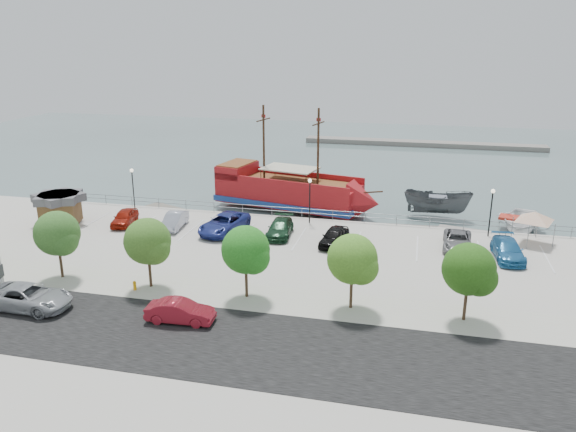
# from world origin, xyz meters

# --- Properties ---
(ground) EXTENTS (160.00, 160.00, 0.00)m
(ground) POSITION_xyz_m (0.00, 0.00, -1.00)
(ground) COLOR #485C5C
(land_slab) EXTENTS (100.00, 58.00, 1.20)m
(land_slab) POSITION_xyz_m (0.00, -21.00, -0.60)
(land_slab) COLOR #B4AFA1
(land_slab) RESTS_ON ground
(street) EXTENTS (100.00, 8.00, 0.04)m
(street) POSITION_xyz_m (0.00, -16.00, 0.01)
(street) COLOR black
(street) RESTS_ON land_slab
(sidewalk) EXTENTS (100.00, 4.00, 0.05)m
(sidewalk) POSITION_xyz_m (0.00, -10.00, 0.01)
(sidewalk) COLOR #ADAB96
(sidewalk) RESTS_ON land_slab
(seawall_railing) EXTENTS (50.00, 0.06, 1.00)m
(seawall_railing) POSITION_xyz_m (0.00, 7.80, 0.53)
(seawall_railing) COLOR slate
(seawall_railing) RESTS_ON land_slab
(far_shore) EXTENTS (40.00, 3.00, 0.80)m
(far_shore) POSITION_xyz_m (10.00, 55.00, -0.60)
(far_shore) COLOR gray
(far_shore) RESTS_ON ground
(pirate_ship) EXTENTS (18.49, 8.58, 11.46)m
(pirate_ship) POSITION_xyz_m (-2.43, 13.25, 0.92)
(pirate_ship) COLOR #A31519
(pirate_ship) RESTS_ON ground
(patrol_boat) EXTENTS (7.07, 3.34, 2.64)m
(patrol_boat) POSITION_xyz_m (11.78, 14.27, 0.32)
(patrol_boat) COLOR #4E5154
(patrol_boat) RESTS_ON ground
(speedboat) EXTENTS (6.52, 7.91, 1.42)m
(speedboat) POSITION_xyz_m (19.56, 12.01, -0.29)
(speedboat) COLOR white
(speedboat) RESTS_ON ground
(dock_west) EXTENTS (7.39, 4.79, 0.41)m
(dock_west) POSITION_xyz_m (-15.15, 9.20, -0.80)
(dock_west) COLOR #696459
(dock_west) RESTS_ON ground
(dock_mid) EXTENTS (6.73, 2.31, 0.38)m
(dock_mid) POSITION_xyz_m (9.15, 9.20, -0.81)
(dock_mid) COLOR #66635C
(dock_mid) RESTS_ON ground
(dock_east) EXTENTS (6.99, 3.47, 0.38)m
(dock_east) POSITION_xyz_m (15.10, 9.20, -0.81)
(dock_east) COLOR gray
(dock_east) RESTS_ON ground
(shed) EXTENTS (4.55, 4.55, 2.93)m
(shed) POSITION_xyz_m (-22.49, 0.85, 1.56)
(shed) COLOR brown
(shed) RESTS_ON land_slab
(canopy_tent) EXTENTS (5.02, 5.02, 3.18)m
(canopy_tent) POSITION_xyz_m (19.41, 5.59, 2.76)
(canopy_tent) COLOR slate
(canopy_tent) RESTS_ON land_slab
(street_van) EXTENTS (5.72, 2.69, 1.58)m
(street_van) POSITION_xyz_m (-14.14, -14.82, 0.79)
(street_van) COLOR #9A9EA2
(street_van) RESTS_ON street
(street_sedan) EXTENTS (4.29, 1.73, 1.39)m
(street_sedan) POSITION_xyz_m (-3.91, -14.24, 0.69)
(street_sedan) COLOR maroon
(street_sedan) RESTS_ON street
(fire_hydrant) EXTENTS (0.24, 0.24, 0.70)m
(fire_hydrant) POSITION_xyz_m (-8.81, -10.80, 0.38)
(fire_hydrant) COLOR orange
(fire_hydrant) RESTS_ON sidewalk
(lamp_post_left) EXTENTS (0.36, 0.36, 4.28)m
(lamp_post_left) POSITION_xyz_m (-18.00, 6.50, 2.94)
(lamp_post_left) COLOR black
(lamp_post_left) RESTS_ON land_slab
(lamp_post_mid) EXTENTS (0.36, 0.36, 4.28)m
(lamp_post_mid) POSITION_xyz_m (0.00, 6.50, 2.94)
(lamp_post_mid) COLOR black
(lamp_post_mid) RESTS_ON land_slab
(lamp_post_right) EXTENTS (0.36, 0.36, 4.28)m
(lamp_post_right) POSITION_xyz_m (16.00, 6.50, 2.94)
(lamp_post_right) COLOR black
(lamp_post_right) RESTS_ON land_slab
(tree_b) EXTENTS (3.30, 3.20, 5.00)m
(tree_b) POSITION_xyz_m (-14.85, -10.07, 3.30)
(tree_b) COLOR #473321
(tree_b) RESTS_ON sidewalk
(tree_c) EXTENTS (3.30, 3.20, 5.00)m
(tree_c) POSITION_xyz_m (-7.85, -10.07, 3.30)
(tree_c) COLOR #473321
(tree_c) RESTS_ON sidewalk
(tree_d) EXTENTS (3.30, 3.20, 5.00)m
(tree_d) POSITION_xyz_m (-0.85, -10.07, 3.30)
(tree_d) COLOR #473321
(tree_d) RESTS_ON sidewalk
(tree_e) EXTENTS (3.30, 3.20, 5.00)m
(tree_e) POSITION_xyz_m (6.15, -10.07, 3.30)
(tree_e) COLOR #473321
(tree_e) RESTS_ON sidewalk
(tree_f) EXTENTS (3.30, 3.20, 5.00)m
(tree_f) POSITION_xyz_m (13.15, -10.07, 3.30)
(tree_f) COLOR #473321
(tree_f) RESTS_ON sidewalk
(parked_car_a) EXTENTS (2.40, 4.42, 1.43)m
(parked_car_a) POSITION_xyz_m (-16.62, 2.03, 0.71)
(parked_car_a) COLOR maroon
(parked_car_a) RESTS_ON land_slab
(parked_car_b) EXTENTS (1.90, 4.40, 1.41)m
(parked_car_b) POSITION_xyz_m (-11.74, 2.23, 0.70)
(parked_car_b) COLOR #A3A9BA
(parked_car_b) RESTS_ON land_slab
(parked_car_c) EXTENTS (3.75, 6.30, 1.64)m
(parked_car_c) POSITION_xyz_m (-6.89, 2.15, 0.82)
(parked_car_c) COLOR navy
(parked_car_c) RESTS_ON land_slab
(parked_car_d) EXTENTS (2.31, 4.95, 1.40)m
(parked_car_d) POSITION_xyz_m (-1.82, 2.38, 0.70)
(parked_car_d) COLOR #153820
(parked_car_d) RESTS_ON land_slab
(parked_car_e) EXTENTS (2.35, 4.53, 1.47)m
(parked_car_e) POSITION_xyz_m (3.17, 1.22, 0.74)
(parked_car_e) COLOR black
(parked_car_e) RESTS_ON land_slab
(parked_car_g) EXTENTS (2.48, 5.01, 1.37)m
(parked_car_g) POSITION_xyz_m (13.18, 2.73, 0.68)
(parked_car_g) COLOR slate
(parked_car_g) RESTS_ON land_slab
(parked_car_h) EXTENTS (2.45, 5.22, 1.47)m
(parked_car_h) POSITION_xyz_m (16.92, 1.34, 0.74)
(parked_car_h) COLOR #246BA2
(parked_car_h) RESTS_ON land_slab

